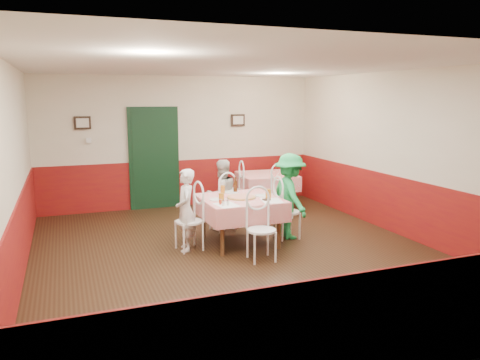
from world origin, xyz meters
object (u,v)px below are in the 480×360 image
object	(u,v)px
pizza	(241,197)
chair_far	(222,205)
chair_near	(262,230)
glass_a	(221,198)
second_table	(267,192)
main_table	(240,221)
glass_b	(268,194)
chair_second_b	(282,195)
diner_left	(186,210)
chair_left	(189,222)
chair_second_a	(234,191)
glass_c	(223,190)
wallet	(266,200)
diner_right	(290,196)
chair_right	(287,212)
diner_far	(221,195)
beer_bottle	(235,185)

from	to	relation	value
pizza	chair_far	bearing A→B (deg)	91.59
chair_near	glass_a	world-z (taller)	glass_a
second_table	glass_a	size ratio (longest dim) A/B	7.46
main_table	pizza	xyz separation A→B (m)	(0.01, -0.03, 0.40)
main_table	chair_far	size ratio (longest dim) A/B	1.36
main_table	glass_b	bearing A→B (deg)	-31.28
second_table	chair_second_b	distance (m)	0.75
glass_a	diner_left	bearing A→B (deg)	155.66
chair_left	chair_second_b	bearing A→B (deg)	111.29
chair_second_a	diner_left	size ratio (longest dim) A/B	0.71
glass_b	glass_c	distance (m)	0.85
chair_second_a	glass_c	world-z (taller)	chair_second_a
chair_near	glass_a	xyz separation A→B (m)	(-0.41, 0.61, 0.39)
chair_left	glass_c	bearing A→B (deg)	112.80
chair_far	glass_a	size ratio (longest dim) A/B	6.00
pizza	glass_a	bearing A→B (deg)	-152.35
chair_second_b	wallet	world-z (taller)	chair_second_b
diner_right	chair_left	bearing A→B (deg)	90.91
glass_c	chair_second_a	bearing A→B (deg)	64.26
main_table	diner_right	bearing A→B (deg)	0.82
chair_right	diner_right	bearing A→B (deg)	-89.95
glass_c	diner_far	world-z (taller)	diner_far
chair_right	wallet	distance (m)	0.70
glass_b	diner_left	world-z (taller)	diner_left
chair_right	diner_far	distance (m)	1.25
wallet	glass_a	bearing A→B (deg)	173.14
second_table	wallet	size ratio (longest dim) A/B	10.18
second_table	diner_left	size ratio (longest dim) A/B	0.88
chair_far	chair_second_a	world-z (taller)	same
chair_far	wallet	xyz separation A→B (m)	(0.33, -1.17, 0.32)
glass_b	glass_c	bearing A→B (deg)	129.34
chair_second_b	glass_c	size ratio (longest dim) A/B	6.70
pizza	beer_bottle	xyz separation A→B (m)	(0.07, 0.46, 0.11)
chair_left	wallet	world-z (taller)	chair_left
chair_right	glass_c	distance (m)	1.15
glass_c	diner_right	size ratio (longest dim) A/B	0.09
chair_second_a	chair_second_b	distance (m)	1.06
chair_near	pizza	bearing A→B (deg)	93.25
chair_right	main_table	bearing A→B (deg)	90.05
chair_right	chair_second_b	bearing A→B (deg)	-23.27
wallet	diner_left	xyz separation A→B (m)	(-1.22, 0.30, -0.13)
main_table	glass_c	distance (m)	0.64
chair_far	wallet	distance (m)	1.26
second_table	chair_second_a	size ratio (longest dim) A/B	1.24
chair_left	diner_far	xyz separation A→B (m)	(0.84, 0.91, 0.18)
beer_bottle	glass_c	bearing A→B (deg)	-177.86
diner_right	wallet	bearing A→B (deg)	119.86
main_table	chair_far	distance (m)	0.85
chair_far	beer_bottle	distance (m)	0.61
chair_left	glass_c	world-z (taller)	chair_left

